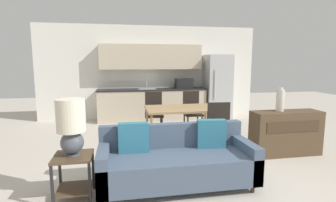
{
  "coord_description": "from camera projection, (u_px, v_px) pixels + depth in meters",
  "views": [
    {
      "loc": [
        -0.92,
        -3.1,
        1.64
      ],
      "look_at": [
        -0.06,
        1.5,
        0.95
      ],
      "focal_mm": 28.0,
      "sensor_mm": 36.0,
      "label": 1
    }
  ],
  "objects": [
    {
      "name": "ground_plane",
      "position": [
        193.0,
        189.0,
        3.42
      ],
      "size": [
        20.0,
        20.0,
        0.0
      ],
      "primitive_type": "plane",
      "color": "beige"
    },
    {
      "name": "wall_back",
      "position": [
        150.0,
        72.0,
        7.73
      ],
      "size": [
        6.4,
        0.07,
        2.7
      ],
      "color": "silver",
      "rests_on": "ground_plane"
    },
    {
      "name": "kitchen_counter",
      "position": [
        153.0,
        91.0,
        7.52
      ],
      "size": [
        3.08,
        0.65,
        2.15
      ],
      "color": "beige",
      "rests_on": "ground_plane"
    },
    {
      "name": "refrigerator",
      "position": [
        217.0,
        87.0,
        7.77
      ],
      "size": [
        0.72,
        0.71,
        1.86
      ],
      "color": "#B7BABC",
      "rests_on": "ground_plane"
    },
    {
      "name": "dining_table",
      "position": [
        181.0,
        111.0,
        5.36
      ],
      "size": [
        1.45,
        0.92,
        0.73
      ],
      "color": "tan",
      "rests_on": "ground_plane"
    },
    {
      "name": "couch",
      "position": [
        176.0,
        161.0,
        3.51
      ],
      "size": [
        2.02,
        0.8,
        0.85
      ],
      "color": "#3D2D1E",
      "rests_on": "ground_plane"
    },
    {
      "name": "side_table",
      "position": [
        74.0,
        170.0,
        3.15
      ],
      "size": [
        0.45,
        0.45,
        0.54
      ],
      "color": "brown",
      "rests_on": "ground_plane"
    },
    {
      "name": "table_lamp",
      "position": [
        71.0,
        124.0,
        3.08
      ],
      "size": [
        0.33,
        0.33,
        0.68
      ],
      "color": "#4C515B",
      "rests_on": "side_table"
    },
    {
      "name": "credenza",
      "position": [
        286.0,
        133.0,
        4.68
      ],
      "size": [
        1.24,
        0.4,
        0.79
      ],
      "color": "brown",
      "rests_on": "ground_plane"
    },
    {
      "name": "vase",
      "position": [
        280.0,
        100.0,
        4.62
      ],
      "size": [
        0.14,
        0.14,
        0.42
      ],
      "color": "beige",
      "rests_on": "credenza"
    },
    {
      "name": "dining_chair_near_right",
      "position": [
        216.0,
        126.0,
        4.69
      ],
      "size": [
        0.45,
        0.45,
        0.96
      ],
      "rotation": [
        0.0,
        0.0,
        3.07
      ],
      "color": "black",
      "rests_on": "ground_plane"
    },
    {
      "name": "dining_chair_far_left",
      "position": [
        154.0,
        111.0,
        6.13
      ],
      "size": [
        0.45,
        0.45,
        0.96
      ],
      "rotation": [
        0.0,
        0.0,
        -0.08
      ],
      "color": "black",
      "rests_on": "ground_plane"
    },
    {
      "name": "dining_chair_far_right",
      "position": [
        192.0,
        110.0,
        6.26
      ],
      "size": [
        0.42,
        0.42,
        0.96
      ],
      "rotation": [
        0.0,
        0.0,
        0.0
      ],
      "color": "black",
      "rests_on": "ground_plane"
    }
  ]
}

